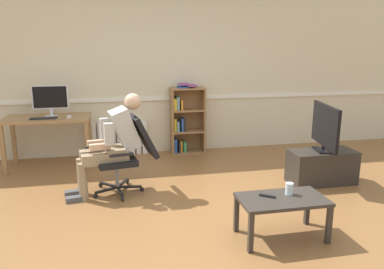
# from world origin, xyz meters

# --- Properties ---
(ground_plane) EXTENTS (18.00, 18.00, 0.00)m
(ground_plane) POSITION_xyz_m (0.00, 0.00, 0.00)
(ground_plane) COLOR brown
(back_wall) EXTENTS (12.00, 0.13, 2.70)m
(back_wall) POSITION_xyz_m (0.00, 2.65, 1.35)
(back_wall) COLOR beige
(back_wall) RESTS_ON ground_plane
(computer_desk) EXTENTS (1.23, 0.67, 0.76)m
(computer_desk) POSITION_xyz_m (-1.78, 2.15, 0.65)
(computer_desk) COLOR #9E7547
(computer_desk) RESTS_ON ground_plane
(imac_monitor) EXTENTS (0.52, 0.14, 0.46)m
(imac_monitor) POSITION_xyz_m (-1.73, 2.23, 1.02)
(imac_monitor) COLOR silver
(imac_monitor) RESTS_ON computer_desk
(keyboard) EXTENTS (0.37, 0.12, 0.02)m
(keyboard) POSITION_xyz_m (-1.81, 2.01, 0.77)
(keyboard) COLOR black
(keyboard) RESTS_ON computer_desk
(computer_mouse) EXTENTS (0.06, 0.10, 0.03)m
(computer_mouse) POSITION_xyz_m (-1.46, 2.03, 0.77)
(computer_mouse) COLOR white
(computer_mouse) RESTS_ON computer_desk
(bookshelf) EXTENTS (0.58, 0.29, 1.19)m
(bookshelf) POSITION_xyz_m (0.36, 2.44, 0.56)
(bookshelf) COLOR olive
(bookshelf) RESTS_ON ground_plane
(radiator) EXTENTS (0.91, 0.08, 0.56)m
(radiator) POSITION_xyz_m (-0.74, 2.54, 0.28)
(radiator) COLOR white
(radiator) RESTS_ON ground_plane
(office_chair) EXTENTS (0.83, 0.63, 0.96)m
(office_chair) POSITION_xyz_m (-0.64, 0.89, 0.52)
(office_chair) COLOR black
(office_chair) RESTS_ON ground_plane
(person_seated) EXTENTS (0.97, 0.47, 1.23)m
(person_seated) POSITION_xyz_m (-0.84, 0.85, 0.65)
(person_seated) COLOR #937F60
(person_seated) RESTS_ON ground_plane
(tv_stand) EXTENTS (0.87, 0.40, 0.44)m
(tv_stand) POSITION_xyz_m (1.87, 0.65, 0.22)
(tv_stand) COLOR #2D2823
(tv_stand) RESTS_ON ground_plane
(tv_screen) EXTENTS (0.26, 0.87, 0.61)m
(tv_screen) POSITION_xyz_m (1.87, 0.65, 0.76)
(tv_screen) COLOR black
(tv_screen) RESTS_ON tv_stand
(coffee_table) EXTENTS (0.82, 0.46, 0.40)m
(coffee_table) POSITION_xyz_m (0.71, -0.60, 0.35)
(coffee_table) COLOR #332D28
(coffee_table) RESTS_ON ground_plane
(drinking_glass) EXTENTS (0.08, 0.08, 0.11)m
(drinking_glass) POSITION_xyz_m (0.81, -0.54, 0.46)
(drinking_glass) COLOR silver
(drinking_glass) RESTS_ON coffee_table
(spare_remote) EXTENTS (0.14, 0.12, 0.02)m
(spare_remote) POSITION_xyz_m (0.59, -0.55, 0.41)
(spare_remote) COLOR black
(spare_remote) RESTS_ON coffee_table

